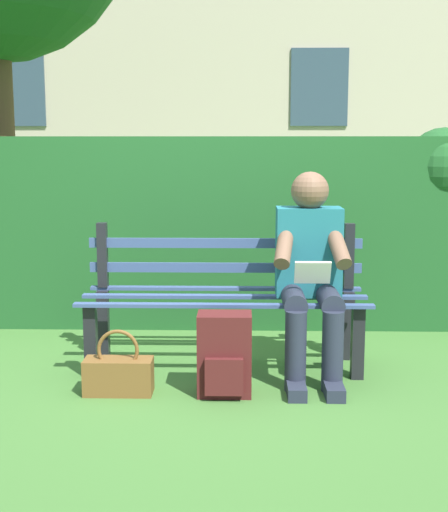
# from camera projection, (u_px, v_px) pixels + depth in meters

# --- Properties ---
(ground) EXTENTS (60.00, 60.00, 0.00)m
(ground) POSITION_uv_depth(u_px,v_px,m) (224.00, 367.00, 4.30)
(ground) COLOR #3D6B2D
(park_bench) EXTENTS (1.69, 0.53, 0.85)m
(park_bench) POSITION_uv_depth(u_px,v_px,m) (225.00, 297.00, 4.30)
(park_bench) COLOR black
(park_bench) RESTS_ON ground
(person_seated) EXTENTS (0.44, 0.73, 1.17)m
(person_seated) POSITION_uv_depth(u_px,v_px,m) (310.00, 269.00, 4.09)
(person_seated) COLOR #1E6672
(person_seated) RESTS_ON ground
(hedge_backdrop) EXTENTS (6.52, 0.67, 1.45)m
(hedge_backdrop) POSITION_uv_depth(u_px,v_px,m) (177.00, 227.00, 5.32)
(hedge_backdrop) COLOR #1E5123
(hedge_backdrop) RESTS_ON ground
(backpack) EXTENTS (0.29, 0.26, 0.45)m
(backpack) POSITION_uv_depth(u_px,v_px,m) (225.00, 355.00, 3.80)
(backpack) COLOR #4C1919
(backpack) RESTS_ON ground
(handbag) EXTENTS (0.37, 0.16, 0.36)m
(handbag) POSITION_uv_depth(u_px,v_px,m) (119.00, 374.00, 3.83)
(handbag) COLOR brown
(handbag) RESTS_ON ground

